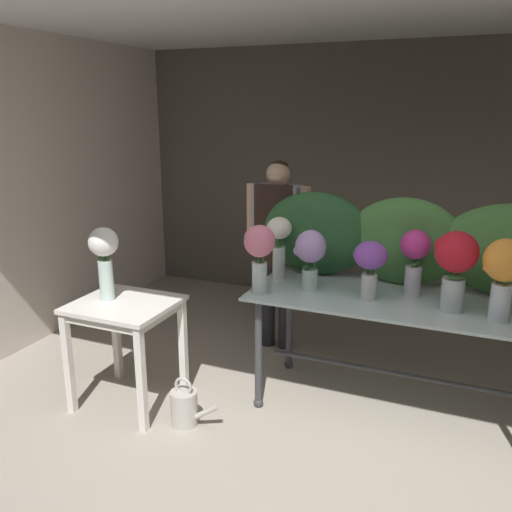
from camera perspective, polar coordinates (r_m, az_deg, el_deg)
The scene contains 16 objects.
ground_plane at distance 4.31m, azimuth 9.01°, elevation -13.00°, with size 8.17×8.17×0.00m, color #9E9384.
wall_back at distance 5.66m, azimuth 14.25°, elevation 7.88°, with size 5.55×0.12×2.67m, color #5B564C.
wall_left at distance 5.23m, azimuth -21.46°, elevation 6.68°, with size 0.12×3.84×2.67m, color beige.
display_table_glass at distance 3.71m, azimuth 14.70°, elevation -6.24°, with size 1.92×0.84×0.84m.
side_table_white at distance 3.82m, azimuth -13.81°, elevation -6.33°, with size 0.67×0.61×0.76m.
florist at distance 4.49m, azimuth 2.29°, elevation 2.10°, with size 0.56×0.24×1.63m.
foliage_backdrop at distance 3.85m, azimuth 16.85°, elevation 1.37°, with size 2.23×0.30×0.63m.
vase_sunset_roses at distance 3.39m, azimuth 25.04°, elevation -1.40°, with size 0.27×0.24×0.49m.
vase_rosy_hydrangea at distance 3.53m, azimuth 0.35°, elevation 0.58°, with size 0.21×0.21×0.47m.
vase_ivory_dahlias at distance 3.86m, azimuth 2.48°, elevation 1.58°, with size 0.18×0.18×0.46m.
vase_magenta_peonies at distance 3.66m, azimuth 16.57°, elevation -0.05°, with size 0.20×0.20×0.45m.
vase_crimson_tulips at distance 3.44m, azimuth 20.52°, elevation -0.65°, with size 0.26×0.26×0.50m.
vase_violet_anemones at distance 3.52m, azimuth 12.06°, elevation -0.69°, with size 0.23×0.22×0.39m.
vase_lilac_freesia at distance 3.63m, azimuth 5.82°, elevation 0.28°, with size 0.23×0.21×0.42m.
vase_white_roses_tall at distance 3.76m, azimuth -15.91°, elevation 0.08°, with size 0.21×0.20×0.51m.
watering_can at distance 3.72m, azimuth -7.61°, elevation -15.70°, with size 0.35×0.18×0.34m.
Camera 1 is at (0.85, -1.84, 2.05)m, focal length 37.47 mm.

